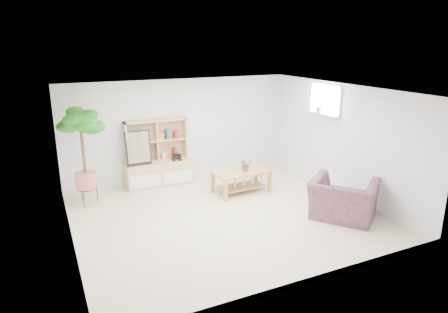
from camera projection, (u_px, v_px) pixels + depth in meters
name	position (u px, v px, depth m)	size (l,w,h in m)	color
floor	(225.00, 216.00, 7.67)	(5.50, 5.00, 0.01)	beige
ceiling	(225.00, 91.00, 6.99)	(5.50, 5.00, 0.01)	white
walls	(225.00, 156.00, 7.33)	(5.51, 5.01, 2.40)	white
baseboard	(225.00, 214.00, 7.65)	(5.50, 5.00, 0.10)	white
window	(326.00, 100.00, 8.75)	(0.10, 0.98, 0.68)	silver
window_sill	(323.00, 114.00, 8.81)	(0.14, 1.00, 0.04)	white
storage_unit	(158.00, 153.00, 9.13)	(1.52, 0.51, 1.52)	#E3B274
poster	(138.00, 148.00, 8.83)	(0.55, 0.13, 0.77)	#E1A10E
toy_truck	(177.00, 157.00, 9.26)	(0.29, 0.20, 0.15)	black
coffee_table	(241.00, 182.00, 8.82)	(1.21, 0.66, 0.49)	#B08343
table_plant	(246.00, 164.00, 8.73)	(0.26, 0.23, 0.29)	#155623
floor_tree	(84.00, 158.00, 7.95)	(0.74, 0.74, 2.01)	#105E15
armchair	(343.00, 197.00, 7.47)	(1.17, 1.02, 0.87)	navy
sill_plant	(319.00, 106.00, 8.88)	(0.15, 0.12, 0.27)	#105E15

